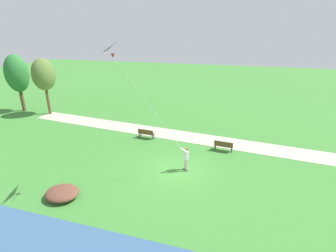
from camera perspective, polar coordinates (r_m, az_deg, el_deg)
ground_plane at (r=17.72m, az=2.15°, el=-10.22°), size 120.00×120.00×0.00m
walkway_path at (r=23.50m, az=1.18°, el=-1.99°), size 5.30×32.09×0.02m
person_kite_flyer at (r=17.30m, az=4.16°, el=-7.08°), size 0.58×0.60×1.83m
flying_kite at (r=13.61m, az=-11.31°, el=16.61°), size 3.49×3.41×6.85m
park_bench_near_walkway at (r=20.68m, az=12.64°, el=-4.33°), size 0.57×1.53×0.88m
park_bench_far_walkway at (r=22.63m, az=-5.05°, el=-1.61°), size 0.57×1.53×0.88m
tree_behind_path at (r=31.66m, az=-26.69°, el=10.46°), size 2.69×2.36×6.41m
tree_horizon_far at (r=34.46m, az=-31.43°, el=10.19°), size 2.46×2.73×6.74m
lakeside_shrub at (r=16.29m, az=-23.13°, el=-13.98°), size 1.73×1.99×0.59m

